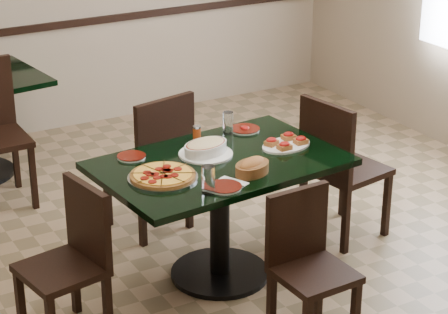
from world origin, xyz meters
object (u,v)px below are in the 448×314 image
chair_right (337,162)px  bread_basket (252,167)px  main_table (220,189)px  bruschetta_platter (286,143)px  chair_far (155,156)px  chair_left (73,254)px  pepperoni_pizza (163,176)px  chair_near (307,258)px  lasagna_casserole (206,148)px

chair_right → bread_basket: chair_right is taller
main_table → bruschetta_platter: 0.49m
chair_right → chair_far: bearing=46.6°
main_table → chair_far: bearing=91.3°
chair_left → pepperoni_pizza: 0.64m
chair_near → chair_far: bearing=95.2°
lasagna_casserole → bruschetta_platter: 0.49m
chair_far → chair_near: size_ratio=1.18×
chair_left → bruschetta_platter: (1.40, 0.12, 0.31)m
chair_far → bread_basket: bearing=86.4°
chair_right → pepperoni_pizza: chair_right is taller
chair_near → bread_basket: (-0.05, 0.48, 0.35)m
lasagna_casserole → bread_basket: bread_basket is taller
main_table → chair_right: size_ratio=1.53×
bread_basket → chair_far: bearing=77.3°
chair_right → chair_left: (-1.84, -0.19, -0.07)m
chair_right → pepperoni_pizza: 1.31m
chair_right → bruschetta_platter: size_ratio=2.66×
main_table → chair_left: bearing=-177.1°
chair_far → chair_right: (0.96, -0.65, -0.00)m
chair_near → lasagna_casserole: (-0.14, 0.84, 0.35)m
pepperoni_pizza → bread_basket: (0.46, -0.18, 0.02)m
pepperoni_pizza → chair_left: bearing=-173.4°
chair_near → chair_right: (0.78, 0.79, 0.09)m
chair_right → chair_left: size_ratio=1.13×
lasagna_casserole → bread_basket: 0.37m
pepperoni_pizza → lasagna_casserole: 0.40m
chair_far → chair_near: chair_far is taller
main_table → chair_near: size_ratio=1.81×
main_table → lasagna_casserole: lasagna_casserole is taller
chair_far → chair_near: bearing=85.4°
lasagna_casserole → pepperoni_pizza: bearing=-167.3°
chair_left → bruschetta_platter: 1.43m
chair_near → bread_basket: bread_basket is taller
chair_far → bruschetta_platter: bearing=114.1°
main_table → chair_left: size_ratio=1.73×
pepperoni_pizza → bread_basket: 0.49m
lasagna_casserole → bread_basket: (0.09, -0.36, -0.01)m
main_table → chair_left: chair_left is taller
chair_far → chair_right: bearing=134.1°
bread_basket → bruschetta_platter: bread_basket is taller
chair_far → bread_basket: chair_far is taller
pepperoni_pizza → lasagna_casserole: size_ratio=1.20×
chair_far → lasagna_casserole: (0.05, -0.60, 0.26)m
chair_left → pepperoni_pizza: (0.56, 0.06, 0.30)m
bread_basket → chair_left: bearing=152.3°
main_table → pepperoni_pizza: bearing=-175.1°
chair_far → chair_left: chair_far is taller
chair_left → lasagna_casserole: 1.01m
chair_right → lasagna_casserole: bearing=77.3°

